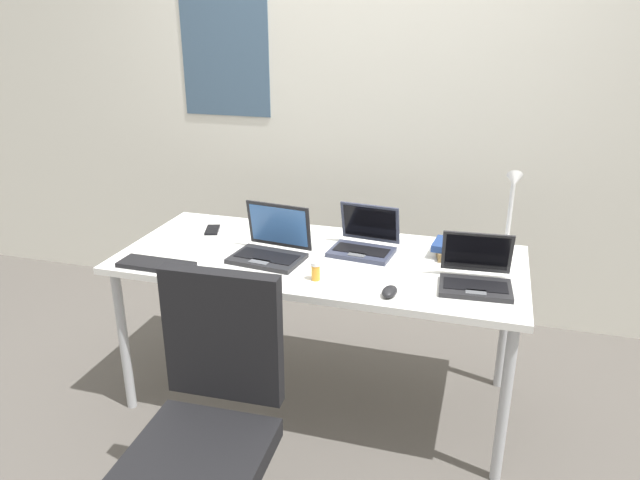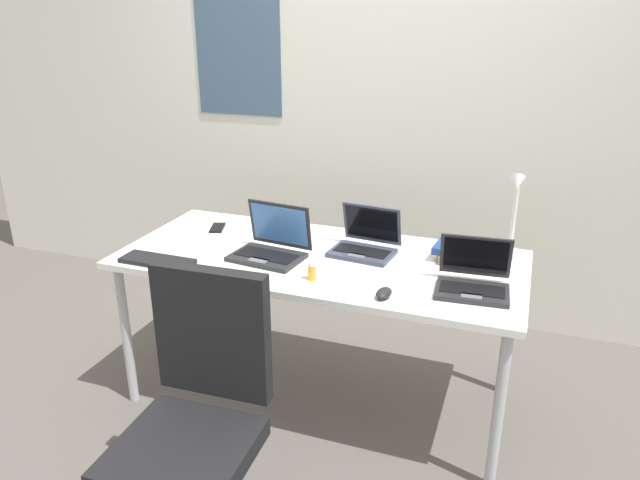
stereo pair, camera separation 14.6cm
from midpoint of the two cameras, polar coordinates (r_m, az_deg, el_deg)
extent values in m
plane|color=#56514C|center=(3.05, 1.42, -14.58)|extent=(12.00, 12.00, 0.00)
cube|color=silver|center=(3.57, 7.37, 13.24)|extent=(6.00, 0.12, 2.60)
cube|color=#3F5972|center=(3.79, -6.72, 17.50)|extent=(0.56, 0.01, 0.76)
cube|color=white|center=(2.69, 1.55, -1.91)|extent=(1.80, 0.80, 0.03)
cylinder|color=#B2B5BA|center=(2.94, -16.64, -8.75)|extent=(0.04, 0.04, 0.71)
cylinder|color=#B2B5BA|center=(2.46, 18.35, -15.34)|extent=(0.04, 0.04, 0.71)
cylinder|color=#B2B5BA|center=(3.44, -10.09, -3.64)|extent=(0.04, 0.04, 0.71)
cylinder|color=#B2B5BA|center=(3.04, 18.94, -7.98)|extent=(0.04, 0.04, 0.71)
cylinder|color=white|center=(2.85, 19.03, -1.22)|extent=(0.12, 0.12, 0.02)
cylinder|color=white|center=(2.80, 19.46, 2.16)|extent=(0.02, 0.02, 0.34)
cylinder|color=white|center=(2.71, 19.87, 5.31)|extent=(0.01, 0.08, 0.01)
cone|color=white|center=(2.67, 19.85, 5.10)|extent=(0.07, 0.09, 0.09)
cube|color=#232326|center=(2.42, 15.99, -4.80)|extent=(0.29, 0.21, 0.02)
cube|color=black|center=(2.42, 16.02, -4.56)|extent=(0.25, 0.12, 0.00)
cube|color=#595B60|center=(2.36, 16.00, -5.19)|extent=(0.08, 0.05, 0.00)
cube|color=#232326|center=(2.50, 16.26, -1.48)|extent=(0.28, 0.08, 0.19)
cube|color=black|center=(2.49, 16.26, -1.49)|extent=(0.26, 0.07, 0.16)
cube|color=#33384C|center=(2.71, 5.55, -1.27)|extent=(0.30, 0.22, 0.02)
cube|color=black|center=(2.70, 5.56, -1.04)|extent=(0.26, 0.13, 0.00)
cube|color=#595B60|center=(2.65, 5.08, -1.50)|extent=(0.08, 0.05, 0.00)
cube|color=#33384C|center=(2.78, 6.48, 1.54)|extent=(0.28, 0.08, 0.19)
cube|color=black|center=(2.77, 6.45, 1.53)|extent=(0.25, 0.07, 0.16)
cube|color=#232326|center=(2.66, -3.55, -1.67)|extent=(0.33, 0.25, 0.02)
cube|color=black|center=(2.65, -3.56, -1.44)|extent=(0.28, 0.15, 0.00)
cube|color=#595B60|center=(2.60, -4.32, -1.96)|extent=(0.09, 0.06, 0.00)
cube|color=#232326|center=(2.71, -2.31, 1.47)|extent=(0.31, 0.08, 0.21)
cube|color=#3F72BF|center=(2.71, -2.37, 1.45)|extent=(0.28, 0.06, 0.18)
cube|color=black|center=(2.69, -13.77, -1.96)|extent=(0.33, 0.12, 0.02)
ellipsoid|color=black|center=(2.33, 7.91, -5.07)|extent=(0.07, 0.10, 0.03)
cube|color=black|center=(3.06, -8.42, 1.15)|extent=(0.10, 0.15, 0.01)
cylinder|color=gold|center=(2.44, 0.95, -3.13)|extent=(0.04, 0.04, 0.06)
cylinder|color=white|center=(2.43, 0.96, -2.28)|extent=(0.04, 0.04, 0.01)
cube|color=brown|center=(2.71, 14.53, -1.65)|extent=(0.19, 0.15, 0.04)
cube|color=navy|center=(2.72, 14.55, -0.87)|extent=(0.22, 0.17, 0.03)
cube|color=black|center=(2.11, -10.95, -19.39)|extent=(0.46, 0.46, 0.07)
cube|color=black|center=(2.11, -8.32, -8.77)|extent=(0.42, 0.07, 0.48)
camera|label=1|loc=(0.07, -88.43, 0.60)|focal=33.52mm
camera|label=2|loc=(0.07, 91.57, -0.60)|focal=33.52mm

